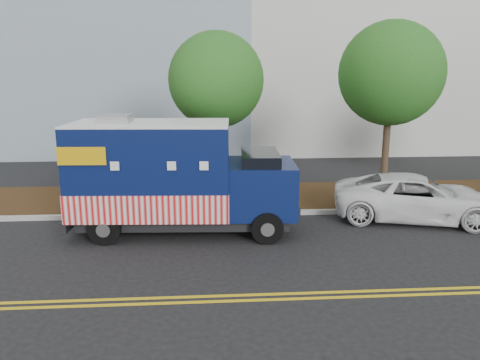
{
  "coord_description": "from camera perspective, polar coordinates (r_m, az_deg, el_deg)",
  "views": [
    {
      "loc": [
        -0.44,
        -13.91,
        4.84
      ],
      "look_at": [
        0.59,
        0.6,
        1.45
      ],
      "focal_mm": 35.0,
      "sensor_mm": 36.0,
      "label": 1
    }
  ],
  "objects": [
    {
      "name": "tree_c",
      "position": [
        18.05,
        17.92,
        12.22
      ],
      "size": [
        3.74,
        3.74,
        6.63
      ],
      "color": "#38281C",
      "rests_on": "ground"
    },
    {
      "name": "centerline_near",
      "position": [
        10.63,
        -1.27,
        -13.91
      ],
      "size": [
        120.0,
        0.1,
        0.01
      ],
      "primitive_type": "cube",
      "color": "gold",
      "rests_on": "ground"
    },
    {
      "name": "tree_b",
      "position": [
        17.68,
        -2.91,
        12.04
      ],
      "size": [
        3.55,
        3.55,
        6.3
      ],
      "color": "#38281C",
      "rests_on": "ground"
    },
    {
      "name": "food_truck",
      "position": [
        14.32,
        -8.27,
        0.05
      ],
      "size": [
        6.97,
        2.94,
        3.6
      ],
      "rotation": [
        0.0,
        0.0,
        -0.05
      ],
      "color": "black",
      "rests_on": "ground"
    },
    {
      "name": "curb",
      "position": [
        16.04,
        -2.29,
        -4.16
      ],
      "size": [
        120.0,
        0.18,
        0.15
      ],
      "primitive_type": "cube",
      "color": "#9E9E99",
      "rests_on": "ground"
    },
    {
      "name": "sign_post",
      "position": [
        16.09,
        -6.04,
        -0.01
      ],
      "size": [
        0.06,
        0.06,
        2.4
      ],
      "primitive_type": "cube",
      "color": "#473828",
      "rests_on": "ground"
    },
    {
      "name": "mulch_strip",
      "position": [
        18.05,
        -2.5,
        -2.18
      ],
      "size": [
        120.0,
        4.0,
        0.15
      ],
      "primitive_type": "cube",
      "color": "black",
      "rests_on": "ground"
    },
    {
      "name": "centerline_far",
      "position": [
        10.41,
        -1.2,
        -14.53
      ],
      "size": [
        120.0,
        0.1,
        0.01
      ],
      "primitive_type": "cube",
      "color": "gold",
      "rests_on": "ground"
    },
    {
      "name": "ground",
      "position": [
        14.73,
        -2.12,
        -6.05
      ],
      "size": [
        120.0,
        120.0,
        0.0
      ],
      "primitive_type": "plane",
      "color": "black",
      "rests_on": "ground"
    },
    {
      "name": "white_car",
      "position": [
        16.58,
        20.76,
        -2.03
      ],
      "size": [
        5.83,
        3.78,
        1.49
      ],
      "primitive_type": "imported",
      "rotation": [
        0.0,
        0.0,
        1.31
      ],
      "color": "white",
      "rests_on": "ground"
    }
  ]
}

